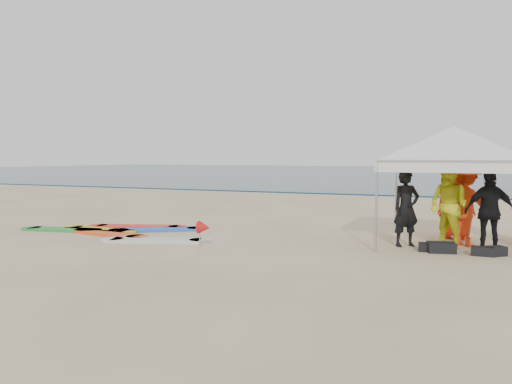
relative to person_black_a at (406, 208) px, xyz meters
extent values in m
plane|color=beige|center=(-3.88, -3.39, -0.87)|extent=(120.00, 120.00, 0.00)
cube|color=#0C2633|center=(-3.88, 56.61, -0.83)|extent=(160.00, 84.00, 0.08)
cube|color=silver|center=(-3.88, 14.81, -0.87)|extent=(160.00, 1.20, 0.01)
imported|color=black|center=(0.00, 0.00, 0.00)|extent=(0.76, 0.72, 1.74)
imported|color=yellow|center=(0.89, 0.10, 0.08)|extent=(1.17, 1.13, 1.90)
imported|color=#FA4316|center=(1.22, 0.65, 0.08)|extent=(1.39, 1.07, 1.90)
imported|color=black|center=(1.72, -0.04, 0.01)|extent=(1.12, 0.75, 1.77)
imported|color=red|center=(1.00, 1.60, 0.04)|extent=(0.91, 0.62, 1.83)
cylinder|color=#A5A5A8|center=(-0.51, 1.98, 0.11)|extent=(0.05, 0.05, 1.96)
cylinder|color=#A5A5A8|center=(-0.51, -0.95, 0.11)|extent=(0.05, 0.05, 1.96)
cube|color=white|center=(0.96, -0.95, 0.96)|extent=(3.03, 0.02, 0.24)
cube|color=white|center=(0.96, 1.98, 0.96)|extent=(3.03, 0.02, 0.24)
cube|color=white|center=(-0.51, 0.52, 0.96)|extent=(0.02, 3.03, 0.24)
pyramid|color=white|center=(0.96, 0.52, 1.87)|extent=(4.15, 4.15, 0.78)
cylinder|color=#A5A5A8|center=(-4.11, -2.24, -0.57)|extent=(0.02, 0.02, 0.60)
cone|color=red|center=(-3.99, -2.24, -0.37)|extent=(0.28, 0.28, 0.28)
cube|color=black|center=(0.80, -0.48, -0.76)|extent=(0.63, 0.49, 0.22)
cube|color=black|center=(1.61, -0.48, -0.78)|extent=(0.47, 0.32, 0.18)
cube|color=black|center=(0.57, -0.39, -0.79)|extent=(0.54, 0.45, 0.16)
cube|color=black|center=(1.86, -0.39, -0.77)|extent=(0.44, 0.43, 0.20)
cube|color=blue|center=(-6.57, -0.30, -0.84)|extent=(2.06, 1.61, 0.07)
cube|color=green|center=(-9.04, -1.34, -0.84)|extent=(1.94, 0.90, 0.07)
cube|color=silver|center=(-5.58, -1.79, -0.84)|extent=(2.21, 1.23, 0.07)
cube|color=#FF4D15|center=(-7.29, -1.44, -0.84)|extent=(2.10, 0.86, 0.07)
cube|color=gold|center=(-8.03, -0.98, -0.84)|extent=(1.95, 0.63, 0.07)
cube|color=red|center=(-7.45, -0.03, -0.84)|extent=(2.40, 1.25, 0.07)
camera|label=1|loc=(1.39, -11.71, 1.16)|focal=35.00mm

